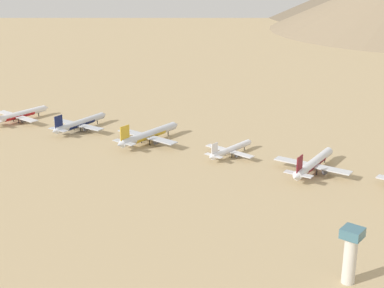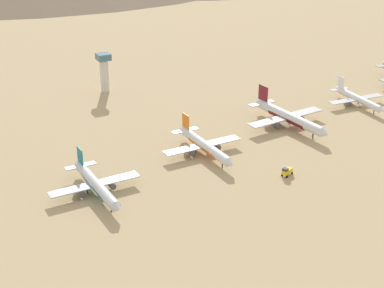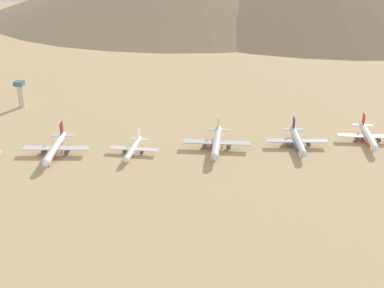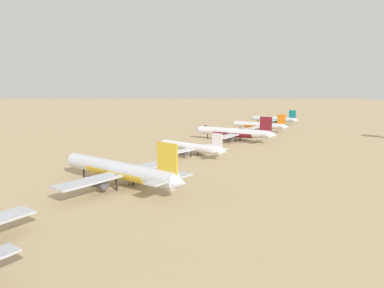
{
  "view_description": "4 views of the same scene",
  "coord_description": "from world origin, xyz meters",
  "px_view_note": "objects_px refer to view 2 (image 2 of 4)",
  "views": [
    {
      "loc": [
        -263.25,
        -177.41,
        116.25
      ],
      "look_at": [
        -2.91,
        23.1,
        3.67
      ],
      "focal_mm": 53.82,
      "sensor_mm": 36.0,
      "label": 1
    },
    {
      "loc": [
        219.66,
        -219.55,
        110.72
      ],
      "look_at": [
        12.16,
        -106.93,
        4.11
      ],
      "focal_mm": 55.19,
      "sensor_mm": 36.0,
      "label": 2
    },
    {
      "loc": [
        297.7,
        60.84,
        136.43
      ],
      "look_at": [
        -8.81,
        36.08,
        3.76
      ],
      "focal_mm": 47.02,
      "sensor_mm": 36.0,
      "label": 3
    },
    {
      "loc": [
        -89.68,
        122.71,
        30.74
      ],
      "look_at": [
        8.68,
        -10.92,
        3.6
      ],
      "focal_mm": 31.72,
      "sensor_mm": 36.0,
      "label": 4
    }
  ],
  "objects_px": {
    "parked_jet_1": "(204,145)",
    "service_truck": "(287,171)",
    "parked_jet_3": "(357,99)",
    "control_tower": "(104,70)",
    "parked_jet_0": "(96,184)",
    "parked_jet_2": "(288,117)"
  },
  "relations": [
    {
      "from": "parked_jet_1",
      "to": "service_truck",
      "type": "distance_m",
      "value": 39.19
    },
    {
      "from": "parked_jet_3",
      "to": "control_tower",
      "type": "height_order",
      "value": "control_tower"
    },
    {
      "from": "parked_jet_0",
      "to": "control_tower",
      "type": "bearing_deg",
      "value": 157.52
    },
    {
      "from": "parked_jet_2",
      "to": "service_truck",
      "type": "relative_size",
      "value": 9.36
    },
    {
      "from": "parked_jet_0",
      "to": "parked_jet_2",
      "type": "height_order",
      "value": "parked_jet_2"
    },
    {
      "from": "parked_jet_1",
      "to": "control_tower",
      "type": "xyz_separation_m",
      "value": [
        -99.91,
        -7.92,
        8.2
      ]
    },
    {
      "from": "service_truck",
      "to": "parked_jet_2",
      "type": "bearing_deg",
      "value": 142.81
    },
    {
      "from": "parked_jet_2",
      "to": "control_tower",
      "type": "bearing_deg",
      "value": -147.09
    },
    {
      "from": "service_truck",
      "to": "control_tower",
      "type": "bearing_deg",
      "value": -168.36
    },
    {
      "from": "parked_jet_0",
      "to": "parked_jet_3",
      "type": "xyz_separation_m",
      "value": [
        -25.65,
        155.68,
        -0.33
      ]
    },
    {
      "from": "parked_jet_2",
      "to": "service_truck",
      "type": "height_order",
      "value": "parked_jet_2"
    },
    {
      "from": "parked_jet_0",
      "to": "control_tower",
      "type": "distance_m",
      "value": 120.97
    },
    {
      "from": "parked_jet_0",
      "to": "parked_jet_2",
      "type": "relative_size",
      "value": 0.84
    },
    {
      "from": "parked_jet_3",
      "to": "service_truck",
      "type": "height_order",
      "value": "parked_jet_3"
    },
    {
      "from": "parked_jet_3",
      "to": "service_truck",
      "type": "xyz_separation_m",
      "value": [
        47.89,
        -81.99,
        -1.86
      ]
    },
    {
      "from": "service_truck",
      "to": "control_tower",
      "type": "distance_m",
      "value": 136.96
    },
    {
      "from": "parked_jet_1",
      "to": "parked_jet_2",
      "type": "xyz_separation_m",
      "value": [
        -8.14,
        51.48,
        0.74
      ]
    },
    {
      "from": "service_truck",
      "to": "parked_jet_0",
      "type": "bearing_deg",
      "value": -106.79
    },
    {
      "from": "parked_jet_0",
      "to": "parked_jet_1",
      "type": "xyz_separation_m",
      "value": [
        -11.6,
        54.06,
        0.09
      ]
    },
    {
      "from": "parked_jet_1",
      "to": "control_tower",
      "type": "distance_m",
      "value": 100.56
    },
    {
      "from": "control_tower",
      "to": "parked_jet_2",
      "type": "bearing_deg",
      "value": 32.91
    },
    {
      "from": "parked_jet_1",
      "to": "service_truck",
      "type": "relative_size",
      "value": 7.98
    }
  ]
}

